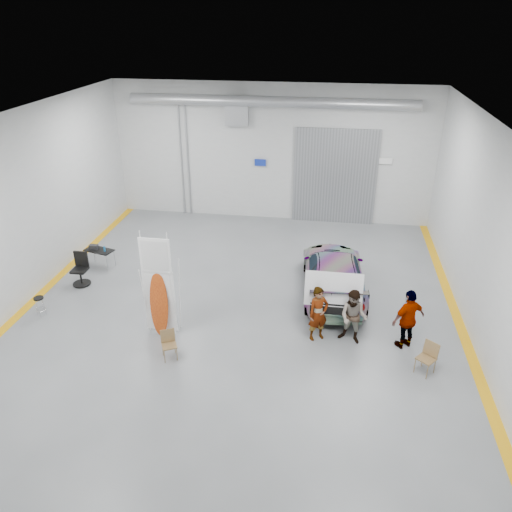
# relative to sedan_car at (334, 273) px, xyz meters

# --- Properties ---
(ground) EXTENTS (16.00, 16.00, 0.00)m
(ground) POSITION_rel_sedan_car_xyz_m (-2.94, -1.61, -0.72)
(ground) COLOR slate
(ground) RESTS_ON ground
(room_shell) EXTENTS (14.02, 16.18, 6.01)m
(room_shell) POSITION_rel_sedan_car_xyz_m (-2.70, 0.61, 3.36)
(room_shell) COLOR #B4B6B8
(room_shell) RESTS_ON ground
(sedan_car) EXTENTS (2.37, 5.11, 1.44)m
(sedan_car) POSITION_rel_sedan_car_xyz_m (0.00, 0.00, 0.00)
(sedan_car) COLOR silver
(sedan_car) RESTS_ON ground
(person_a) EXTENTS (0.74, 0.67, 1.70)m
(person_a) POSITION_rel_sedan_car_xyz_m (-0.40, -2.79, 0.13)
(person_a) COLOR #91654F
(person_a) RESTS_ON ground
(person_b) EXTENTS (0.98, 0.86, 1.67)m
(person_b) POSITION_rel_sedan_car_xyz_m (0.60, -2.79, 0.11)
(person_b) COLOR teal
(person_b) RESTS_ON ground
(person_c) EXTENTS (1.13, 0.96, 1.84)m
(person_c) POSITION_rel_sedan_car_xyz_m (2.10, -2.79, 0.20)
(person_c) COLOR #A75437
(person_c) RESTS_ON ground
(surfboard_display) EXTENTS (0.93, 0.27, 3.29)m
(surfboard_display) POSITION_rel_sedan_car_xyz_m (-4.97, -3.25, 0.61)
(surfboard_display) COLOR white
(surfboard_display) RESTS_ON ground
(folding_chair_near) EXTENTS (0.52, 0.56, 0.83)m
(folding_chair_near) POSITION_rel_sedan_car_xyz_m (-4.38, -4.35, -0.46)
(folding_chair_near) COLOR brown
(folding_chair_near) RESTS_ON ground
(folding_chair_far) EXTENTS (0.59, 0.66, 0.90)m
(folding_chair_far) POSITION_rel_sedan_car_xyz_m (2.49, -3.91, -0.44)
(folding_chair_far) COLOR brown
(folding_chair_far) RESTS_ON ground
(shop_stool) EXTENTS (0.32, 0.32, 0.63)m
(shop_stool) POSITION_rel_sedan_car_xyz_m (-9.07, -2.88, -0.41)
(shop_stool) COLOR black
(shop_stool) RESTS_ON ground
(work_table) EXTENTS (1.17, 0.80, 0.87)m
(work_table) POSITION_rel_sedan_car_xyz_m (-8.69, 0.58, -0.05)
(work_table) COLOR #909398
(work_table) RESTS_ON ground
(office_chair) EXTENTS (0.62, 0.62, 1.16)m
(office_chair) POSITION_rel_sedan_car_xyz_m (-8.70, -0.80, -0.21)
(office_chair) COLOR black
(office_chair) RESTS_ON ground
(trunk_lid) EXTENTS (1.68, 1.02, 0.04)m
(trunk_lid) POSITION_rel_sedan_car_xyz_m (0.00, -2.24, 0.74)
(trunk_lid) COLOR silver
(trunk_lid) RESTS_ON sedan_car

